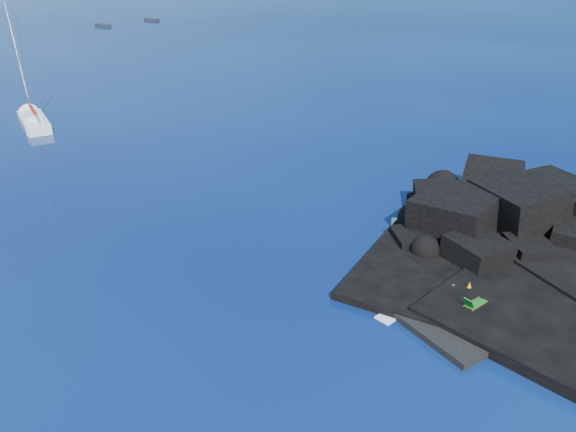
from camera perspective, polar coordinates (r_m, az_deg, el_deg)
name	(u,v)px	position (r m, az deg, el deg)	size (l,w,h in m)	color
ground	(427,347)	(27.66, 13.93, -12.83)	(400.00, 400.00, 0.00)	#030939
headland	(522,241)	(38.54, 22.68, -2.36)	(24.00, 24.00, 3.60)	black
beach	(475,308)	(30.98, 18.51, -8.82)	(8.50, 6.00, 0.70)	black
surf_foam	(414,269)	(33.45, 12.71, -5.26)	(10.00, 8.00, 0.06)	white
sailboat	(35,125)	(64.47, -24.34, 8.40)	(2.34, 11.18, 11.72)	white
deck_chair	(476,301)	(30.00, 18.58, -8.16)	(1.40, 0.61, 0.96)	#19721E
towel	(447,292)	(31.10, 15.85, -7.44)	(1.95, 0.92, 0.05)	white
sunbather	(447,290)	(31.02, 15.88, -7.21)	(1.85, 0.47, 0.25)	tan
marker_cone	(469,287)	(31.33, 17.91, -6.86)	(0.41, 0.41, 0.62)	orange
distant_boat_a	(103,26)	(140.78, -18.26, 17.84)	(1.31, 4.21, 0.56)	#27282C
distant_boat_b	(152,21)	(148.14, -13.68, 18.72)	(1.26, 4.04, 0.54)	#242429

